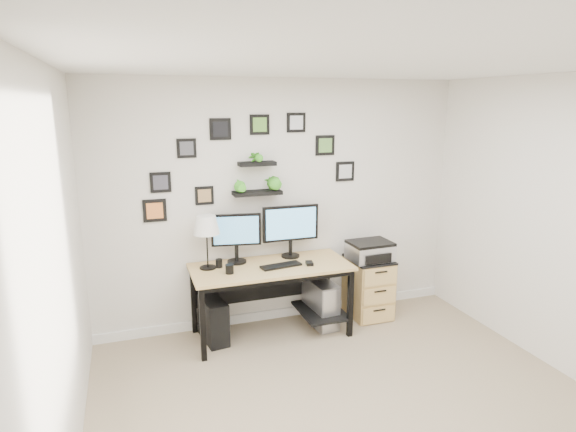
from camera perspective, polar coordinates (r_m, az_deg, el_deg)
name	(u,v)px	position (r m, az deg, el deg)	size (l,w,h in m)	color
room	(283,312)	(5.51, -0.59, -11.36)	(4.00, 4.00, 4.00)	tan
desk	(273,276)	(4.95, -1.75, -7.07)	(1.60, 0.70, 0.75)	tan
monitor_left	(236,235)	(4.89, -6.16, -2.20)	(0.50, 0.23, 0.51)	black
monitor_right	(291,227)	(5.04, 0.32, -1.28)	(0.60, 0.20, 0.56)	black
keyboard	(281,266)	(4.83, -0.84, -5.91)	(0.41, 0.13, 0.02)	black
mouse	(309,263)	(4.89, 2.56, -5.62)	(0.07, 0.10, 0.03)	black
table_lamp	(206,226)	(4.73, -9.66, -1.19)	(0.26, 0.26, 0.54)	black
mug	(230,269)	(4.67, -6.94, -6.26)	(0.08, 0.08, 0.09)	black
pen_cup	(219,263)	(4.85, -8.17, -5.57)	(0.07, 0.07, 0.09)	black
pc_tower_black	(213,320)	(5.00, -8.85, -12.07)	(0.20, 0.44, 0.44)	black
pc_tower_grey	(321,303)	(5.28, 3.90, -10.24)	(0.26, 0.51, 0.49)	gray
file_cabinet	(368,287)	(5.52, 9.50, -8.30)	(0.43, 0.53, 0.67)	tan
printer	(370,251)	(5.34, 9.71, -4.08)	(0.46, 0.38, 0.21)	silver
wall_decor	(254,170)	(4.91, -4.03, 5.44)	(2.26, 0.18, 1.04)	black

